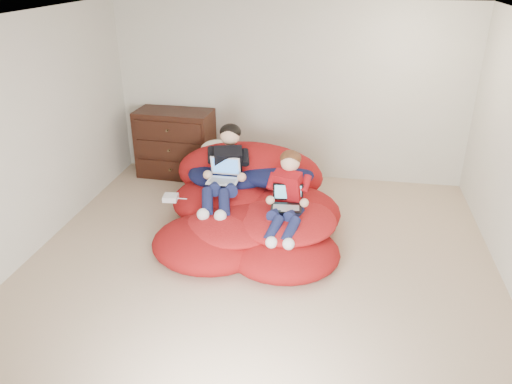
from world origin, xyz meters
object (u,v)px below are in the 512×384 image
(dresser, at_px, (175,144))
(laptop_black, at_px, (287,201))
(beanbag_pile, at_px, (251,207))
(laptop_white, at_px, (224,174))
(older_boy, at_px, (225,166))
(younger_boy, at_px, (287,193))

(dresser, relative_size, laptop_black, 3.18)
(laptop_black, bearing_deg, dresser, 136.61)
(beanbag_pile, bearing_deg, laptop_white, 170.89)
(laptop_black, bearing_deg, laptop_white, 152.16)
(beanbag_pile, height_order, laptop_white, laptop_white)
(older_boy, xyz_separation_m, laptop_white, (-0.00, -0.08, -0.07))
(beanbag_pile, xyz_separation_m, older_boy, (-0.33, 0.13, 0.45))
(dresser, distance_m, younger_boy, 2.56)
(dresser, height_order, laptop_white, dresser)
(dresser, xyz_separation_m, laptop_black, (1.87, -1.76, 0.07))
(laptop_black, bearing_deg, older_boy, 148.03)
(laptop_white, bearing_deg, older_boy, 90.00)
(older_boy, distance_m, laptop_black, 0.96)
(younger_boy, bearing_deg, dresser, 136.92)
(beanbag_pile, relative_size, older_boy, 1.99)
(older_boy, relative_size, laptop_white, 3.28)
(older_boy, xyz_separation_m, laptop_black, (0.81, -0.50, -0.15))
(younger_boy, bearing_deg, beanbag_pile, 143.20)
(beanbag_pile, xyz_separation_m, laptop_white, (-0.33, 0.05, 0.38))
(dresser, distance_m, laptop_black, 2.57)
(older_boy, height_order, younger_boy, older_boy)
(dresser, xyz_separation_m, younger_boy, (1.87, -1.75, 0.16))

